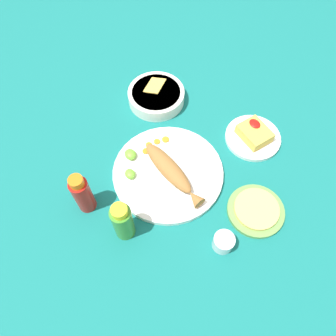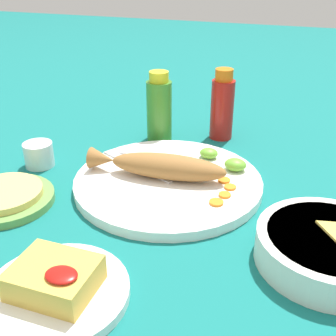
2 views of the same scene
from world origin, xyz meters
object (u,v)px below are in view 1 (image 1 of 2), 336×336
object	(u,v)px
fork_near	(175,196)
guacamole_bowl	(156,95)
hot_sauce_bottle_green	(123,221)
hot_sauce_bottle_red	(82,194)
main_plate	(168,173)
side_plate_fries	(253,138)
salt_cup	(223,242)
fork_far	(159,196)
fried_fish	(171,171)
tortilla_plate	(256,211)

from	to	relation	value
fork_near	guacamole_bowl	size ratio (longest dim) A/B	0.87
hot_sauce_bottle_green	hot_sauce_bottle_red	bearing A→B (deg)	23.17
main_plate	side_plate_fries	distance (m)	0.31
main_plate	salt_cup	world-z (taller)	salt_cup
fork_far	fried_fish	bearing A→B (deg)	125.43
main_plate	salt_cup	size ratio (longest dim) A/B	5.89
fork_near	hot_sauce_bottle_green	world-z (taller)	hot_sauce_bottle_green
hot_sauce_bottle_red	fork_far	bearing A→B (deg)	-117.44
fried_fish	tortilla_plate	bearing A→B (deg)	-152.34
fork_far	tortilla_plate	distance (m)	0.29
salt_cup	guacamole_bowl	world-z (taller)	guacamole_bowl
tortilla_plate	hot_sauce_bottle_red	bearing A→B (deg)	54.98
hot_sauce_bottle_green	salt_cup	bearing A→B (deg)	-131.06
hot_sauce_bottle_green	salt_cup	size ratio (longest dim) A/B	2.69
fork_far	salt_cup	size ratio (longest dim) A/B	3.17
fork_near	hot_sauce_bottle_red	xyz separation A→B (m)	(0.12, 0.23, 0.06)
fork_far	side_plate_fries	xyz separation A→B (m)	(0.02, -0.38, -0.01)
fork_far	fork_near	bearing A→B (deg)	62.63
side_plate_fries	hot_sauce_bottle_red	bearing A→B (deg)	82.24
main_plate	hot_sauce_bottle_green	bearing A→B (deg)	114.43
fried_fish	guacamole_bowl	distance (m)	0.32
fried_fish	side_plate_fries	distance (m)	0.31
fried_fish	salt_cup	xyz separation A→B (m)	(-0.26, -0.00, -0.02)
fork_near	hot_sauce_bottle_green	bearing A→B (deg)	-61.58
main_plate	fork_far	world-z (taller)	fork_far
guacamole_bowl	tortilla_plate	size ratio (longest dim) A/B	1.19
fork_near	fried_fish	bearing A→B (deg)	-177.85
hot_sauce_bottle_green	guacamole_bowl	world-z (taller)	hot_sauce_bottle_green
hot_sauce_bottle_green	salt_cup	world-z (taller)	hot_sauce_bottle_green
salt_cup	guacamole_bowl	xyz separation A→B (m)	(0.55, -0.12, 0.00)
main_plate	tortilla_plate	bearing A→B (deg)	-148.83
hot_sauce_bottle_red	side_plate_fries	world-z (taller)	hot_sauce_bottle_red
fried_fish	fork_near	xyz separation A→B (m)	(-0.07, 0.03, -0.02)
guacamole_bowl	hot_sauce_bottle_red	bearing A→B (deg)	121.83
hot_sauce_bottle_red	salt_cup	size ratio (longest dim) A/B	2.75
side_plate_fries	guacamole_bowl	world-z (taller)	guacamole_bowl
salt_cup	side_plate_fries	xyz separation A→B (m)	(0.24, -0.31, -0.01)
main_plate	guacamole_bowl	xyz separation A→B (m)	(0.28, -0.13, 0.02)
fork_far	salt_cup	xyz separation A→B (m)	(-0.21, -0.07, 0.00)
fork_near	salt_cup	size ratio (longest dim) A/B	2.95
fried_fish	hot_sauce_bottle_green	size ratio (longest dim) A/B	1.66
main_plate	guacamole_bowl	size ratio (longest dim) A/B	1.73
fried_fish	side_plate_fries	bearing A→B (deg)	-99.12
tortilla_plate	guacamole_bowl	bearing A→B (deg)	2.19
fork_near	side_plate_fries	xyz separation A→B (m)	(0.05, -0.34, -0.01)
fried_fish	guacamole_bowl	size ratio (longest dim) A/B	1.31
fork_near	fork_far	world-z (taller)	same
hot_sauce_bottle_red	side_plate_fries	bearing A→B (deg)	-97.76
salt_cup	tortilla_plate	xyz separation A→B (m)	(0.03, -0.14, -0.01)
main_plate	hot_sauce_bottle_green	distance (m)	0.23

